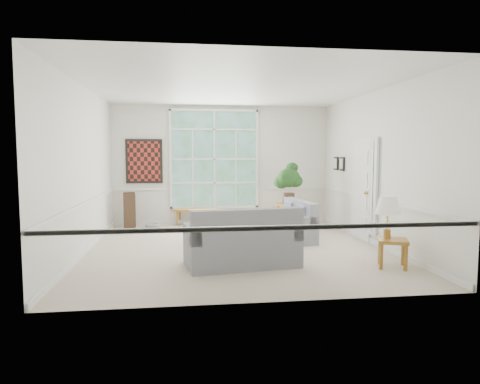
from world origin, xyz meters
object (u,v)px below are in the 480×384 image
at_px(loveseat_right, 287,220).
at_px(loveseat_front, 242,236).
at_px(end_table, 292,216).
at_px(side_table, 392,253).
at_px(coffee_table, 218,235).

xyz_separation_m(loveseat_right, loveseat_front, (-1.22, -1.93, 0.07)).
distance_m(end_table, side_table, 3.80).
distance_m(loveseat_right, loveseat_front, 2.29).
relative_size(coffee_table, end_table, 1.60).
xyz_separation_m(loveseat_right, end_table, (0.44, 1.36, -0.11)).
relative_size(loveseat_right, end_table, 2.54).
relative_size(coffee_table, side_table, 2.09).
bearing_deg(side_table, end_table, 100.18).
height_order(loveseat_front, end_table, loveseat_front).
bearing_deg(side_table, loveseat_right, 115.06).
bearing_deg(coffee_table, end_table, 43.42).
distance_m(loveseat_right, end_table, 1.43).
bearing_deg(loveseat_front, end_table, 55.42).
relative_size(end_table, side_table, 1.31).
bearing_deg(loveseat_front, loveseat_right, 49.99).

